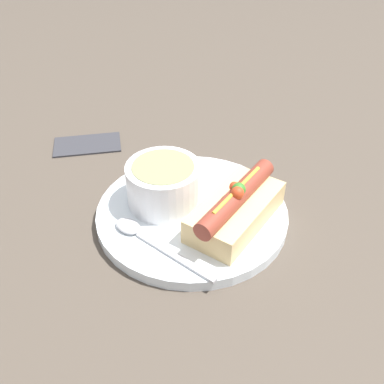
{
  "coord_description": "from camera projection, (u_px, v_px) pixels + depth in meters",
  "views": [
    {
      "loc": [
        -0.32,
        -0.33,
        0.41
      ],
      "look_at": [
        0.0,
        0.0,
        0.04
      ],
      "focal_mm": 42.0,
      "sensor_mm": 36.0,
      "label": 1
    }
  ],
  "objects": [
    {
      "name": "soup_bowl",
      "position": [
        164.0,
        182.0,
        0.6
      ],
      "size": [
        0.1,
        0.1,
        0.06
      ],
      "color": "white",
      "rests_on": "dinner_plate"
    },
    {
      "name": "ground_plane",
      "position": [
        192.0,
        218.0,
        0.61
      ],
      "size": [
        4.0,
        4.0,
        0.0
      ],
      "primitive_type": "plane",
      "color": "#4C4238"
    },
    {
      "name": "napkin",
      "position": [
        85.0,
        145.0,
        0.76
      ],
      "size": [
        0.13,
        0.11,
        0.01
      ],
      "rotation": [
        0.0,
        0.0,
        -0.59
      ],
      "color": "#333338",
      "rests_on": "ground_plane"
    },
    {
      "name": "hot_dog",
      "position": [
        236.0,
        208.0,
        0.57
      ],
      "size": [
        0.16,
        0.1,
        0.06
      ],
      "rotation": [
        0.0,
        0.0,
        0.21
      ],
      "color": "#E5C17F",
      "rests_on": "dinner_plate"
    },
    {
      "name": "dinner_plate",
      "position": [
        192.0,
        213.0,
        0.61
      ],
      "size": [
        0.26,
        0.26,
        0.02
      ],
      "color": "white",
      "rests_on": "ground_plane"
    },
    {
      "name": "spoon",
      "position": [
        143.0,
        236.0,
        0.56
      ],
      "size": [
        0.04,
        0.16,
        0.01
      ],
      "rotation": [
        0.0,
        0.0,
        1.69
      ],
      "color": "#B7B7BC",
      "rests_on": "dinner_plate"
    }
  ]
}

